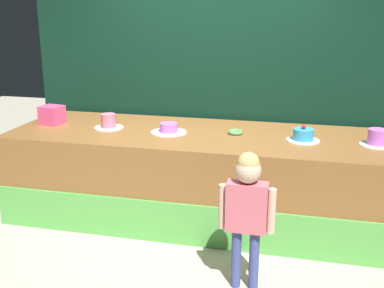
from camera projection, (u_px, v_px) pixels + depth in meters
ground_plane at (187, 244)px, 4.36m from camera, size 12.00×12.00×0.00m
stage_platform at (202, 176)px, 4.80m from camera, size 3.78×1.26×0.88m
curtain_backdrop at (217, 52)px, 5.15m from camera, size 4.15×0.08×3.19m
child_figure at (247, 203)px, 3.51m from camera, size 0.42×0.19×1.09m
pink_box at (52, 115)px, 5.02m from camera, size 0.25×0.23×0.19m
donut at (235, 132)px, 4.65m from camera, size 0.14×0.14×0.04m
cake_far_left at (109, 122)px, 4.86m from camera, size 0.30×0.30×0.15m
cake_center_left at (169, 129)px, 4.69m from camera, size 0.36×0.36×0.10m
cake_center_right at (303, 136)px, 4.41m from camera, size 0.31×0.31×0.15m
cake_far_right at (377, 138)px, 4.27m from camera, size 0.30×0.30×0.15m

